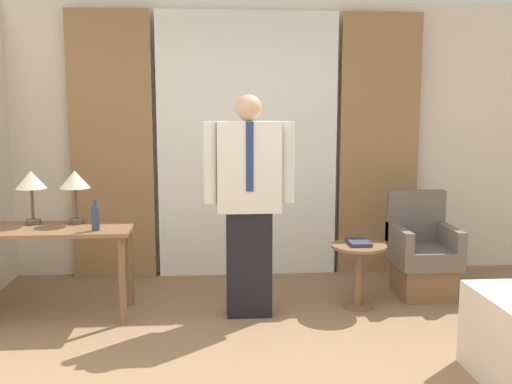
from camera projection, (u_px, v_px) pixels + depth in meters
wall_back at (247, 139)px, 5.71m from camera, size 10.00×0.06×2.70m
curtain_sheer_center at (248, 146)px, 5.59m from camera, size 1.75×0.06×2.58m
curtain_drape_left at (112, 147)px, 5.49m from camera, size 0.79×0.06×2.58m
curtain_drape_right at (379, 145)px, 5.69m from camera, size 0.79×0.06×2.58m
desk at (51, 240)px, 4.49m from camera, size 1.27×0.56×0.73m
table_lamp_left at (31, 183)px, 4.55m from camera, size 0.24×0.24×0.43m
table_lamp_right at (75, 183)px, 4.58m from camera, size 0.24×0.24×0.43m
bottle_by_lamp at (95, 218)px, 4.35m from camera, size 0.06×0.06×0.24m
person at (249, 199)px, 4.48m from camera, size 0.71×0.23×1.76m
armchair at (422, 257)px, 5.08m from camera, size 0.53×0.57×0.91m
side_table at (358, 265)px, 4.75m from camera, size 0.46×0.46×0.53m
book at (358, 242)px, 4.74m from camera, size 0.17×0.26×0.03m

